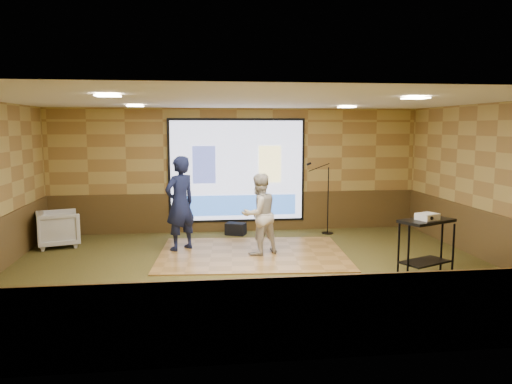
{
  "coord_description": "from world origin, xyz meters",
  "views": [
    {
      "loc": [
        -1.07,
        -8.59,
        2.55
      ],
      "look_at": [
        0.14,
        0.89,
        1.3
      ],
      "focal_mm": 35.0,
      "sensor_mm": 36.0,
      "label": 1
    }
  ],
  "objects": [
    {
      "name": "duffel_bag",
      "position": [
        -0.08,
        3.03,
        0.14
      ],
      "size": [
        0.54,
        0.46,
        0.28
      ],
      "primitive_type": "cube",
      "rotation": [
        0.0,
        0.0,
        -0.41
      ],
      "color": "black",
      "rests_on": "ground"
    },
    {
      "name": "player_left",
      "position": [
        -1.34,
        1.62,
        1.0
      ],
      "size": [
        0.84,
        0.8,
        1.94
      ],
      "primitive_type": "imported",
      "rotation": [
        0.0,
        0.0,
        3.81
      ],
      "color": "#13193D",
      "rests_on": "dance_floor"
    },
    {
      "name": "ground",
      "position": [
        0.0,
        0.0,
        0.0
      ],
      "size": [
        9.0,
        9.0,
        0.0
      ],
      "primitive_type": "plane",
      "color": "#2F3719",
      "rests_on": "ground"
    },
    {
      "name": "banquet_chair",
      "position": [
        -3.95,
        2.34,
        0.39
      ],
      "size": [
        1.06,
        1.05,
        0.77
      ],
      "primitive_type": "imported",
      "rotation": [
        0.0,
        0.0,
        1.89
      ],
      "color": "gray",
      "rests_on": "ground"
    },
    {
      "name": "room_shell",
      "position": [
        0.0,
        0.0,
        2.09
      ],
      "size": [
        9.04,
        7.04,
        3.02
      ],
      "color": "#AD9248",
      "rests_on": "ground"
    },
    {
      "name": "downlight_sw",
      "position": [
        -2.2,
        -1.5,
        2.97
      ],
      "size": [
        0.32,
        0.32,
        0.02
      ],
      "primitive_type": "cube",
      "color": "beige",
      "rests_on": "room_shell"
    },
    {
      "name": "dance_floor",
      "position": [
        0.09,
        1.15,
        0.01
      ],
      "size": [
        3.92,
        3.11,
        0.03
      ],
      "primitive_type": "cube",
      "rotation": [
        0.0,
        0.0,
        -0.08
      ],
      "color": "#A4763C",
      "rests_on": "ground"
    },
    {
      "name": "wainscot_front",
      "position": [
        0.0,
        -3.48,
        0.47
      ],
      "size": [
        9.0,
        0.04,
        0.95
      ],
      "primitive_type": "cube",
      "color": "#4E3A1A",
      "rests_on": "ground"
    },
    {
      "name": "projector_screen",
      "position": [
        0.0,
        3.44,
        1.47
      ],
      "size": [
        3.32,
        0.06,
        2.52
      ],
      "color": "black",
      "rests_on": "room_shell"
    },
    {
      "name": "wainscot_right",
      "position": [
        4.48,
        0.0,
        0.47
      ],
      "size": [
        0.04,
        7.0,
        0.95
      ],
      "primitive_type": "cube",
      "color": "#4E3A1A",
      "rests_on": "ground"
    },
    {
      "name": "mic_stand",
      "position": [
        2.08,
        2.89,
        0.49
      ],
      "size": [
        0.68,
        0.28,
        1.73
      ],
      "rotation": [
        0.0,
        0.0,
        -0.43
      ],
      "color": "black",
      "rests_on": "ground"
    },
    {
      "name": "wainscot_back",
      "position": [
        0.0,
        3.48,
        0.47
      ],
      "size": [
        9.0,
        0.04,
        0.95
      ],
      "primitive_type": "cube",
      "color": "#4E3A1A",
      "rests_on": "ground"
    },
    {
      "name": "downlight_ne",
      "position": [
        2.2,
        1.8,
        2.97
      ],
      "size": [
        0.32,
        0.32,
        0.02
      ],
      "primitive_type": "cube",
      "color": "beige",
      "rests_on": "room_shell"
    },
    {
      "name": "player_right",
      "position": [
        0.22,
        1.06,
        0.83
      ],
      "size": [
        0.98,
        0.91,
        1.62
      ],
      "primitive_type": "imported",
      "rotation": [
        0.0,
        0.0,
        3.63
      ],
      "color": "beige",
      "rests_on": "dance_floor"
    },
    {
      "name": "downlight_nw",
      "position": [
        -2.2,
        1.8,
        2.97
      ],
      "size": [
        0.32,
        0.32,
        0.02
      ],
      "primitive_type": "cube",
      "color": "beige",
      "rests_on": "room_shell"
    },
    {
      "name": "projector",
      "position": [
        2.86,
        -0.72,
        1.04
      ],
      "size": [
        0.42,
        0.39,
        0.11
      ],
      "primitive_type": "cube",
      "rotation": [
        0.0,
        0.0,
        0.42
      ],
      "color": "white",
      "rests_on": "av_table"
    },
    {
      "name": "downlight_se",
      "position": [
        2.2,
        -1.5,
        2.97
      ],
      "size": [
        0.32,
        0.32,
        0.02
      ],
      "primitive_type": "cube",
      "color": "beige",
      "rests_on": "room_shell"
    },
    {
      "name": "av_table",
      "position": [
        2.87,
        -0.68,
        0.7
      ],
      "size": [
        0.94,
        0.49,
        0.99
      ],
      "rotation": [
        0.0,
        0.0,
        0.43
      ],
      "color": "black",
      "rests_on": "ground"
    }
  ]
}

